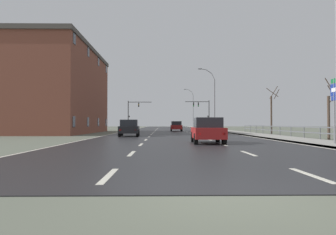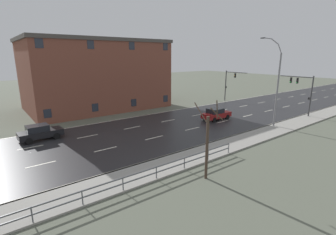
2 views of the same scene
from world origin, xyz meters
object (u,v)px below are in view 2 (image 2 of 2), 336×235
traffic_signal_right (303,88)px  traffic_signal_left (229,81)px  car_near_right (40,132)px  brick_building (96,74)px  street_lamp_midground (276,84)px  car_near_left (216,114)px

traffic_signal_right → traffic_signal_left: size_ratio=1.00×
traffic_signal_right → car_near_right: bearing=-109.0°
car_near_right → brick_building: bearing=136.1°
street_lamp_midground → traffic_signal_left: street_lamp_midground is taller
brick_building → street_lamp_midground: bearing=26.9°
street_lamp_midground → car_near_left: 8.23m
car_near_left → car_near_right: bearing=-103.8°
street_lamp_midground → car_near_left: size_ratio=2.55×
car_near_left → brick_building: bearing=-151.7°
street_lamp_midground → traffic_signal_right: bearing=94.5°
street_lamp_midground → car_near_right: 26.50m
car_near_right → brick_building: size_ratio=0.20×
traffic_signal_right → car_near_right: traffic_signal_right is taller
traffic_signal_right → brick_building: size_ratio=0.27×
traffic_signal_right → brick_building: 31.39m
traffic_signal_left → brick_building: bearing=-114.0°
traffic_signal_right → car_near_right: (-10.98, -31.88, -3.12)m
traffic_signal_right → brick_building: brick_building is taller
car_near_left → brick_building: 20.63m
traffic_signal_right → street_lamp_midground: bearing=-85.5°
traffic_signal_left → brick_building: size_ratio=0.27×
street_lamp_midground → traffic_signal_left: (-14.46, 9.50, -1.36)m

